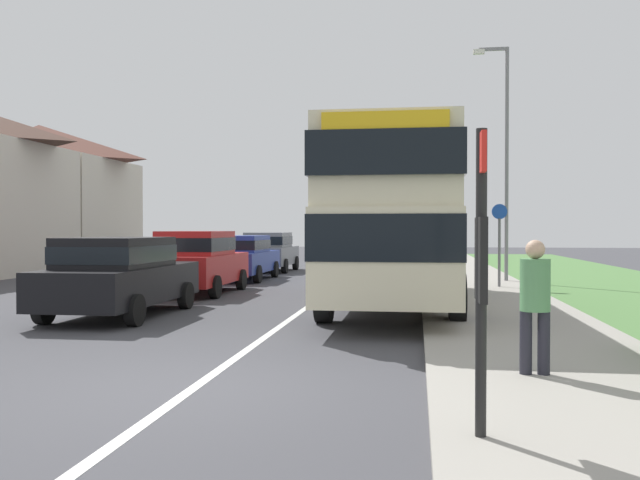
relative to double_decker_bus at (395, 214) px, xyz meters
name	(u,v)px	position (x,y,z in m)	size (l,w,h in m)	color
ground_plane	(194,388)	(-1.98, -8.10, -2.14)	(120.00, 120.00, 0.00)	#424247
lane_marking_centre	(308,307)	(-1.98, -0.10, -2.14)	(0.14, 60.00, 0.01)	silver
pavement_near_side	(507,319)	(2.22, -2.10, -2.08)	(3.20, 68.00, 0.12)	#9E998E
double_decker_bus	(395,214)	(0.00, 0.00, 0.00)	(2.80, 9.74, 3.70)	beige
parked_car_black	(119,273)	(-5.53, -2.36, -1.24)	(2.00, 4.46, 1.62)	black
parked_car_red	(198,260)	(-5.52, 2.59, -1.19)	(1.95, 4.21, 1.73)	#B21E1E
parked_car_blue	(241,255)	(-5.61, 7.59, -1.27)	(1.99, 4.40, 1.56)	navy
parked_car_grey	(269,250)	(-5.67, 12.40, -1.24)	(2.00, 3.99, 1.65)	slate
pedestrian_at_stop	(535,300)	(1.85, -7.40, -1.17)	(0.34, 0.34, 1.67)	#23232D
bus_stop_sign	(481,261)	(1.02, -9.86, -0.60)	(0.09, 0.52, 2.60)	black
cycle_route_sign	(499,242)	(2.88, 4.70, -0.71)	(0.44, 0.08, 2.52)	slate
street_lamp_mid	(504,149)	(3.28, 7.08, 2.25)	(1.14, 0.20, 7.67)	slate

